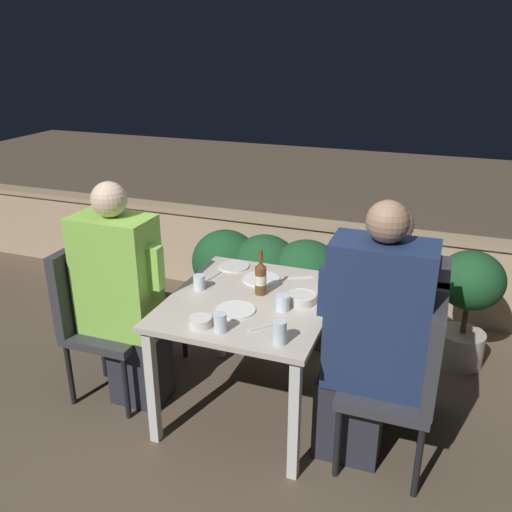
# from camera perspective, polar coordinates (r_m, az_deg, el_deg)

# --- Properties ---
(ground_plane) EXTENTS (16.00, 16.00, 0.00)m
(ground_plane) POSITION_cam_1_polar(r_m,az_deg,el_deg) (3.30, -0.46, -15.49)
(ground_plane) COLOR brown
(parapet_wall) EXTENTS (9.00, 0.18, 0.67)m
(parapet_wall) POSITION_cam_1_polar(r_m,az_deg,el_deg) (4.40, 6.44, -0.49)
(parapet_wall) COLOR tan
(parapet_wall) RESTS_ON ground_plane
(dining_table) EXTENTS (0.86, 0.98, 0.70)m
(dining_table) POSITION_cam_1_polar(r_m,az_deg,el_deg) (2.97, -0.49, -6.03)
(dining_table) COLOR #BCB2A3
(dining_table) RESTS_ON ground_plane
(planter_hedge) EXTENTS (1.10, 0.47, 0.73)m
(planter_hedge) POSITION_cam_1_polar(r_m,az_deg,el_deg) (3.89, 0.94, -2.40)
(planter_hedge) COLOR brown
(planter_hedge) RESTS_ON ground_plane
(chair_left_near) EXTENTS (0.44, 0.44, 0.93)m
(chair_left_near) POSITION_cam_1_polar(r_m,az_deg,el_deg) (3.29, -16.55, -5.35)
(chair_left_near) COLOR #333338
(chair_left_near) RESTS_ON ground_plane
(person_green_blouse) EXTENTS (0.50, 0.26, 1.32)m
(person_green_blouse) POSITION_cam_1_polar(r_m,az_deg,el_deg) (3.13, -13.76, -4.21)
(person_green_blouse) COLOR #282833
(person_green_blouse) RESTS_ON ground_plane
(chair_left_far) EXTENTS (0.44, 0.44, 0.93)m
(chair_left_far) POSITION_cam_1_polar(r_m,az_deg,el_deg) (3.50, -13.51, -3.29)
(chair_left_far) COLOR #333338
(chair_left_far) RESTS_ON ground_plane
(chair_right_near) EXTENTS (0.44, 0.44, 0.93)m
(chair_right_near) POSITION_cam_1_polar(r_m,az_deg,el_deg) (2.71, 15.99, -11.64)
(chair_right_near) COLOR #333338
(chair_right_near) RESTS_ON ground_plane
(person_navy_jumper) EXTENTS (0.52, 0.26, 1.37)m
(person_navy_jumper) POSITION_cam_1_polar(r_m,az_deg,el_deg) (2.65, 11.93, -8.59)
(person_navy_jumper) COLOR #282833
(person_navy_jumper) RESTS_ON ground_plane
(chair_right_far) EXTENTS (0.44, 0.44, 0.93)m
(chair_right_far) POSITION_cam_1_polar(r_m,az_deg,el_deg) (3.02, 16.62, -7.96)
(chair_right_far) COLOR #333338
(chair_right_far) RESTS_ON ground_plane
(person_white_polo) EXTENTS (0.50, 0.26, 1.24)m
(person_white_polo) POSITION_cam_1_polar(r_m,az_deg,el_deg) (3.00, 12.85, -6.26)
(person_white_polo) COLOR #282833
(person_white_polo) RESTS_ON ground_plane
(beer_bottle) EXTENTS (0.06, 0.06, 0.25)m
(beer_bottle) POSITION_cam_1_polar(r_m,az_deg,el_deg) (2.94, 0.49, -2.29)
(beer_bottle) COLOR brown
(beer_bottle) RESTS_ON dining_table
(plate_0) EXTENTS (0.22, 0.22, 0.01)m
(plate_0) POSITION_cam_1_polar(r_m,az_deg,el_deg) (3.15, 0.56, -2.42)
(plate_0) COLOR white
(plate_0) RESTS_ON dining_table
(plate_1) EXTENTS (0.19, 0.19, 0.01)m
(plate_1) POSITION_cam_1_polar(r_m,az_deg,el_deg) (3.32, -2.35, -1.08)
(plate_1) COLOR silver
(plate_1) RESTS_ON dining_table
(plate_2) EXTENTS (0.21, 0.21, 0.01)m
(plate_2) POSITION_cam_1_polar(r_m,az_deg,el_deg) (2.80, -2.17, -5.69)
(plate_2) COLOR white
(plate_2) RESTS_ON dining_table
(bowl_0) EXTENTS (0.11, 0.11, 0.05)m
(bowl_0) POSITION_cam_1_polar(r_m,az_deg,el_deg) (2.66, -5.90, -6.85)
(bowl_0) COLOR silver
(bowl_0) RESTS_ON dining_table
(bowl_1) EXTENTS (0.16, 0.16, 0.05)m
(bowl_1) POSITION_cam_1_polar(r_m,az_deg,el_deg) (2.89, 4.78, -4.39)
(bowl_1) COLOR beige
(bowl_1) RESTS_ON dining_table
(glass_cup_0) EXTENTS (0.06, 0.06, 0.09)m
(glass_cup_0) POSITION_cam_1_polar(r_m,az_deg,el_deg) (2.60, -3.78, -7.00)
(glass_cup_0) COLOR silver
(glass_cup_0) RESTS_ON dining_table
(glass_cup_1) EXTENTS (0.07, 0.07, 0.11)m
(glass_cup_1) POSITION_cam_1_polar(r_m,az_deg,el_deg) (3.06, 7.82, -2.35)
(glass_cup_1) COLOR silver
(glass_cup_1) RESTS_ON dining_table
(glass_cup_2) EXTENTS (0.07, 0.07, 0.08)m
(glass_cup_2) POSITION_cam_1_polar(r_m,az_deg,el_deg) (2.80, 2.81, -4.93)
(glass_cup_2) COLOR silver
(glass_cup_2) RESTS_ON dining_table
(glass_cup_3) EXTENTS (0.07, 0.07, 0.08)m
(glass_cup_3) POSITION_cam_1_polar(r_m,az_deg,el_deg) (3.04, -6.01, -2.77)
(glass_cup_3) COLOR silver
(glass_cup_3) RESTS_ON dining_table
(glass_cup_4) EXTENTS (0.07, 0.07, 0.11)m
(glass_cup_4) POSITION_cam_1_polar(r_m,az_deg,el_deg) (2.50, 2.49, -8.03)
(glass_cup_4) COLOR silver
(glass_cup_4) RESTS_ON dining_table
(fork_0) EXTENTS (0.13, 0.14, 0.01)m
(fork_0) POSITION_cam_1_polar(r_m,az_deg,el_deg) (2.65, 0.87, -7.42)
(fork_0) COLOR silver
(fork_0) RESTS_ON dining_table
(fork_1) EXTENTS (0.05, 0.17, 0.01)m
(fork_1) POSITION_cam_1_polar(r_m,az_deg,el_deg) (3.19, -4.65, -2.19)
(fork_1) COLOR silver
(fork_1) RESTS_ON dining_table
(fork_2) EXTENTS (0.16, 0.10, 0.01)m
(fork_2) POSITION_cam_1_polar(r_m,az_deg,el_deg) (3.18, 4.56, -2.22)
(fork_2) COLOR silver
(fork_2) RESTS_ON dining_table
(potted_plant) EXTENTS (0.41, 0.41, 0.79)m
(potted_plant) POSITION_cam_1_polar(r_m,az_deg,el_deg) (3.69, 21.45, -4.05)
(potted_plant) COLOR #B2A899
(potted_plant) RESTS_ON ground_plane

